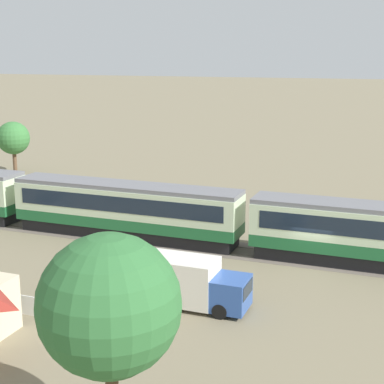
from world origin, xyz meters
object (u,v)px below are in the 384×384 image
Objects in this scene: passenger_train at (251,220)px; parked_car_grey_2 at (163,283)px; delivery_truck_blue at (190,283)px; yard_tree_0 at (13,138)px; yard_tree_2 at (109,306)px.

passenger_train reaches higher than parked_car_grey_2.
delivery_truck_blue is (2.08, -1.09, 0.73)m from parked_car_grey_2.
yard_tree_0 is at bearing 48.38° from parked_car_grey_2.
yard_tree_2 is at bearing -163.61° from parked_car_grey_2.
yard_tree_2 reaches higher than delivery_truck_blue.
parked_car_grey_2 is 0.78× the size of delivery_truck_blue.
passenger_train is 9.31× the size of yard_tree_2.
yard_tree_2 is (1.31, -21.84, 3.20)m from passenger_train.
passenger_train is 9.70m from delivery_truck_blue.
parked_car_grey_2 is at bearing -41.03° from yard_tree_0.
yard_tree_2 is at bearing -80.78° from delivery_truck_blue.
parked_car_grey_2 is 39.14m from yard_tree_0.
passenger_train reaches higher than delivery_truck_blue.
passenger_train is 22.11m from yard_tree_2.
parked_car_grey_2 is (-2.75, -8.54, -1.64)m from passenger_train.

